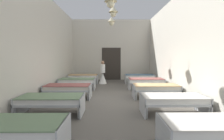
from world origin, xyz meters
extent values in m
cube|color=#59544C|center=(0.00, 0.00, -0.05)|extent=(6.37, 11.31, 0.10)
cube|color=beige|center=(0.00, 5.45, 2.24)|extent=(6.17, 0.20, 4.48)
cube|color=beige|center=(-2.99, 0.00, 2.24)|extent=(0.20, 10.71, 4.48)
cube|color=beige|center=(2.99, 0.00, 2.24)|extent=(0.20, 10.71, 4.48)
cube|color=#2D2823|center=(0.00, 5.33, 1.20)|extent=(1.40, 0.06, 2.40)
sphere|color=beige|center=(-0.05, -0.94, 3.54)|extent=(0.28, 0.28, 0.28)
cylinder|color=brown|center=(0.07, 0.94, 4.27)|extent=(0.02, 0.02, 0.41)
cone|color=beige|center=(0.07, 0.94, 3.92)|extent=(0.44, 0.44, 0.28)
sphere|color=beige|center=(0.07, 0.94, 3.70)|extent=(0.28, 0.28, 0.28)
cylinder|color=brown|center=(0.00, 2.81, 4.26)|extent=(0.02, 0.02, 0.44)
cone|color=beige|center=(0.00, 2.81, 3.89)|extent=(0.44, 0.44, 0.28)
sphere|color=beige|center=(0.00, 2.81, 3.67)|extent=(0.28, 0.28, 0.28)
cylinder|color=#B7BCC1|center=(-0.97, -3.36, 0.17)|extent=(0.03, 0.03, 0.34)
cube|color=#B7BCC1|center=(-1.84, -3.72, 0.38)|extent=(1.90, 0.84, 0.07)
cube|color=#B7BCC1|center=(-0.91, -3.72, 0.29)|extent=(0.04, 0.84, 0.57)
cube|color=white|center=(-1.84, -3.72, 0.48)|extent=(1.82, 0.78, 0.14)
cube|color=slate|center=(-1.84, -3.72, 0.56)|extent=(1.86, 0.82, 0.02)
cylinder|color=#B7BCC1|center=(0.97, -3.36, 0.17)|extent=(0.03, 0.03, 0.34)
cube|color=#B7BCC1|center=(1.84, -3.72, 0.38)|extent=(1.90, 0.84, 0.07)
cube|color=#B7BCC1|center=(0.91, -3.72, 0.29)|extent=(0.04, 0.84, 0.57)
cube|color=white|center=(1.84, -3.72, 0.48)|extent=(1.82, 0.78, 0.14)
cube|color=beige|center=(1.84, -3.72, 0.56)|extent=(1.86, 0.82, 0.02)
cylinder|color=#B7BCC1|center=(-2.71, -2.22, 0.17)|extent=(0.03, 0.03, 0.34)
cylinder|color=#B7BCC1|center=(-2.71, -1.50, 0.17)|extent=(0.03, 0.03, 0.34)
cylinder|color=#B7BCC1|center=(-0.97, -2.22, 0.17)|extent=(0.03, 0.03, 0.34)
cylinder|color=#B7BCC1|center=(-0.97, -1.50, 0.17)|extent=(0.03, 0.03, 0.34)
cube|color=#B7BCC1|center=(-1.84, -1.86, 0.38)|extent=(1.90, 0.84, 0.07)
cube|color=#B7BCC1|center=(-2.77, -1.86, 0.29)|extent=(0.04, 0.84, 0.57)
cube|color=#B7BCC1|center=(-0.91, -1.86, 0.29)|extent=(0.04, 0.84, 0.57)
cube|color=white|center=(-1.84, -1.86, 0.48)|extent=(1.82, 0.78, 0.14)
cube|color=slate|center=(-1.84, -1.86, 0.56)|extent=(1.86, 0.82, 0.02)
cylinder|color=#B7BCC1|center=(0.97, -2.22, 0.17)|extent=(0.03, 0.03, 0.34)
cylinder|color=#B7BCC1|center=(0.97, -1.50, 0.17)|extent=(0.03, 0.03, 0.34)
cylinder|color=#B7BCC1|center=(2.71, -2.22, 0.17)|extent=(0.03, 0.03, 0.34)
cylinder|color=#B7BCC1|center=(2.71, -1.50, 0.17)|extent=(0.03, 0.03, 0.34)
cube|color=#B7BCC1|center=(1.84, -1.86, 0.38)|extent=(1.90, 0.84, 0.07)
cube|color=#B7BCC1|center=(0.91, -1.86, 0.29)|extent=(0.04, 0.84, 0.57)
cube|color=#B7BCC1|center=(2.77, -1.86, 0.29)|extent=(0.04, 0.84, 0.57)
cube|color=white|center=(1.84, -1.86, 0.48)|extent=(1.82, 0.78, 0.14)
cube|color=beige|center=(1.84, -1.86, 0.56)|extent=(1.86, 0.82, 0.02)
cylinder|color=#B7BCC1|center=(-2.71, -0.36, 0.17)|extent=(0.03, 0.03, 0.34)
cylinder|color=#B7BCC1|center=(-2.71, 0.36, 0.17)|extent=(0.03, 0.03, 0.34)
cylinder|color=#B7BCC1|center=(-0.97, -0.36, 0.17)|extent=(0.03, 0.03, 0.34)
cylinder|color=#B7BCC1|center=(-0.97, 0.36, 0.17)|extent=(0.03, 0.03, 0.34)
cube|color=#B7BCC1|center=(-1.84, 0.00, 0.38)|extent=(1.90, 0.84, 0.07)
cube|color=#B7BCC1|center=(-2.77, 0.00, 0.29)|extent=(0.04, 0.84, 0.57)
cube|color=#B7BCC1|center=(-0.91, 0.00, 0.29)|extent=(0.04, 0.84, 0.57)
cube|color=silver|center=(-1.84, 0.00, 0.48)|extent=(1.82, 0.78, 0.14)
cube|color=#8C4C47|center=(-1.84, 0.00, 0.56)|extent=(1.86, 0.82, 0.02)
cylinder|color=#B7BCC1|center=(0.97, -0.36, 0.17)|extent=(0.03, 0.03, 0.34)
cylinder|color=#B7BCC1|center=(0.97, 0.36, 0.17)|extent=(0.03, 0.03, 0.34)
cylinder|color=#B7BCC1|center=(2.71, -0.36, 0.17)|extent=(0.03, 0.03, 0.34)
cylinder|color=#B7BCC1|center=(2.71, 0.36, 0.17)|extent=(0.03, 0.03, 0.34)
cube|color=#B7BCC1|center=(1.84, 0.00, 0.38)|extent=(1.90, 0.84, 0.07)
cube|color=#B7BCC1|center=(0.91, 0.00, 0.29)|extent=(0.04, 0.84, 0.57)
cube|color=#B7BCC1|center=(2.77, 0.00, 0.29)|extent=(0.04, 0.84, 0.57)
cube|color=silver|center=(1.84, 0.00, 0.48)|extent=(1.82, 0.78, 0.14)
cube|color=tan|center=(1.84, 0.00, 0.56)|extent=(1.86, 0.82, 0.02)
cylinder|color=#B7BCC1|center=(-2.71, 1.50, 0.17)|extent=(0.03, 0.03, 0.34)
cylinder|color=#B7BCC1|center=(-2.71, 2.22, 0.17)|extent=(0.03, 0.03, 0.34)
cylinder|color=#B7BCC1|center=(-0.97, 1.50, 0.17)|extent=(0.03, 0.03, 0.34)
cylinder|color=#B7BCC1|center=(-0.97, 2.22, 0.17)|extent=(0.03, 0.03, 0.34)
cube|color=#B7BCC1|center=(-1.84, 1.86, 0.38)|extent=(1.90, 0.84, 0.07)
cube|color=#B7BCC1|center=(-2.77, 1.86, 0.29)|extent=(0.04, 0.84, 0.57)
cube|color=#B7BCC1|center=(-0.91, 1.86, 0.29)|extent=(0.04, 0.84, 0.57)
cube|color=white|center=(-1.84, 1.86, 0.48)|extent=(1.82, 0.78, 0.14)
cube|color=slate|center=(-1.84, 1.86, 0.56)|extent=(1.86, 0.82, 0.02)
cylinder|color=#B7BCC1|center=(0.97, 1.50, 0.17)|extent=(0.03, 0.03, 0.34)
cylinder|color=#B7BCC1|center=(0.97, 2.22, 0.17)|extent=(0.03, 0.03, 0.34)
cylinder|color=#B7BCC1|center=(2.71, 1.50, 0.17)|extent=(0.03, 0.03, 0.34)
cylinder|color=#B7BCC1|center=(2.71, 2.22, 0.17)|extent=(0.03, 0.03, 0.34)
cube|color=#B7BCC1|center=(1.84, 1.86, 0.38)|extent=(1.90, 0.84, 0.07)
cube|color=#B7BCC1|center=(0.91, 1.86, 0.29)|extent=(0.04, 0.84, 0.57)
cube|color=#B7BCC1|center=(2.77, 1.86, 0.29)|extent=(0.04, 0.84, 0.57)
cube|color=white|center=(1.84, 1.86, 0.48)|extent=(1.82, 0.78, 0.14)
cube|color=#8C4C47|center=(1.84, 1.86, 0.56)|extent=(1.86, 0.82, 0.02)
cylinder|color=#B7BCC1|center=(-2.71, 3.36, 0.17)|extent=(0.03, 0.03, 0.34)
cylinder|color=#B7BCC1|center=(-2.71, 4.08, 0.17)|extent=(0.03, 0.03, 0.34)
cylinder|color=#B7BCC1|center=(-0.97, 3.36, 0.17)|extent=(0.03, 0.03, 0.34)
cylinder|color=#B7BCC1|center=(-0.97, 4.08, 0.17)|extent=(0.03, 0.03, 0.34)
cube|color=#B7BCC1|center=(-1.84, 3.72, 0.38)|extent=(1.90, 0.84, 0.07)
cube|color=#B7BCC1|center=(-2.77, 3.72, 0.29)|extent=(0.04, 0.84, 0.57)
cube|color=#B7BCC1|center=(-0.91, 3.72, 0.29)|extent=(0.04, 0.84, 0.57)
cube|color=white|center=(-1.84, 3.72, 0.48)|extent=(1.82, 0.78, 0.14)
cube|color=tan|center=(-1.84, 3.72, 0.56)|extent=(1.86, 0.82, 0.02)
cylinder|color=#B7BCC1|center=(0.97, 3.36, 0.17)|extent=(0.03, 0.03, 0.34)
cylinder|color=#B7BCC1|center=(0.97, 4.08, 0.17)|extent=(0.03, 0.03, 0.34)
cylinder|color=#B7BCC1|center=(2.71, 3.36, 0.17)|extent=(0.03, 0.03, 0.34)
cylinder|color=#B7BCC1|center=(2.71, 4.08, 0.17)|extent=(0.03, 0.03, 0.34)
cube|color=#B7BCC1|center=(1.84, 3.72, 0.38)|extent=(1.90, 0.84, 0.07)
cube|color=#B7BCC1|center=(0.91, 3.72, 0.29)|extent=(0.04, 0.84, 0.57)
cube|color=#B7BCC1|center=(2.77, 3.72, 0.29)|extent=(0.04, 0.84, 0.57)
cube|color=white|center=(1.84, 3.72, 0.48)|extent=(1.82, 0.78, 0.14)
cube|color=slate|center=(1.84, 3.72, 0.56)|extent=(1.86, 0.82, 0.02)
cone|color=white|center=(-0.56, 3.62, 0.35)|extent=(0.52, 0.52, 0.70)
cylinder|color=white|center=(-0.56, 3.62, 0.97)|extent=(0.30, 0.30, 0.55)
sphere|color=#A87A5B|center=(-0.56, 3.62, 1.36)|extent=(0.22, 0.22, 0.22)
cone|color=white|center=(-0.56, 3.62, 1.44)|extent=(0.18, 0.18, 0.10)
camera|label=1|loc=(-0.06, -6.51, 1.74)|focal=25.31mm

